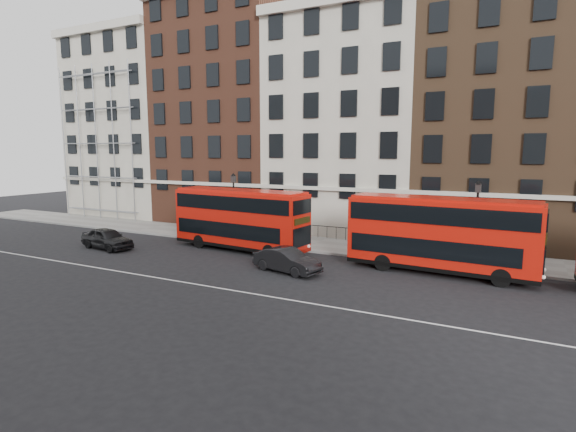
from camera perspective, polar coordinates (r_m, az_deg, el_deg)
The scene contains 12 objects.
ground at distance 25.83m, azimuth -5.80°, elevation -7.97°, with size 120.00×120.00×0.00m, color black.
pavement at distance 34.83m, azimuth 3.60°, elevation -3.57°, with size 80.00×5.00×0.15m, color gray.
kerb at distance 32.60m, azimuth 1.85°, elevation -4.37°, with size 80.00×0.30×0.16m, color gray.
road_centre_line at distance 24.25m, azimuth -8.39°, elevation -9.10°, with size 70.00×0.12×0.01m, color white.
building_terrace at distance 41.20m, azimuth 7.51°, elevation 12.40°, with size 64.00×11.95×22.00m.
bus_b at distance 32.82m, azimuth -6.17°, elevation -0.24°, with size 10.78×3.61×4.44m.
bus_c at distance 27.83m, azimuth 18.74°, elevation -2.07°, with size 10.89×3.27×4.52m.
car_rear at distance 35.99m, azimuth -21.99°, elevation -2.64°, with size 1.83×4.55×1.55m, color black.
car_front at distance 27.00m, azimuth -0.15°, elevation -5.64°, with size 1.52×4.35×1.43m, color black.
lamp_post_left at distance 36.40m, azimuth -6.90°, elevation 1.68°, with size 0.44×0.44×5.33m.
lamp_post_right at distance 29.53m, azimuth 22.80°, elevation -0.42°, with size 0.44×0.44×5.33m.
iron_railings at distance 36.72m, azimuth 4.97°, elevation -2.06°, with size 6.60×0.06×1.00m, color black, non-canonical shape.
Camera 1 is at (13.50, -20.81, 7.19)m, focal length 28.00 mm.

